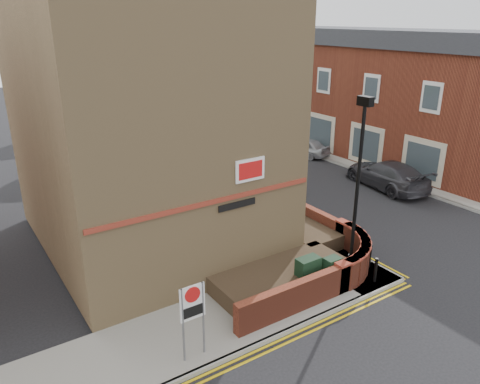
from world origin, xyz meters
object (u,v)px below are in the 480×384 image
object	(u,v)px
zone_sign	(193,308)
silver_car_near	(264,174)
utility_cabinet_large	(308,274)
lamppost	(357,190)

from	to	relation	value
zone_sign	silver_car_near	distance (m)	14.18
utility_cabinet_large	zone_sign	xyz separation A→B (m)	(-4.70, -0.80, 0.92)
zone_sign	silver_car_near	bearing A→B (deg)	46.14
utility_cabinet_large	silver_car_near	xyz separation A→B (m)	(5.10, 9.40, -0.07)
lamppost	zone_sign	world-z (taller)	lamppost
utility_cabinet_large	silver_car_near	world-z (taller)	utility_cabinet_large
silver_car_near	lamppost	bearing A→B (deg)	-131.19
lamppost	utility_cabinet_large	size ratio (longest dim) A/B	5.25
lamppost	zone_sign	distance (m)	6.85
zone_sign	lamppost	bearing A→B (deg)	6.07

